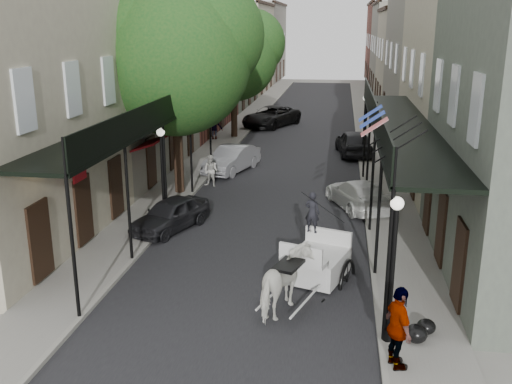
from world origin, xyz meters
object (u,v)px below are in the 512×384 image
(pedestrian_sidewalk_left, at_px, (214,126))
(car_left_far, at_px, (271,117))
(tree_near, at_px, (184,52))
(carriage, at_px, (323,240))
(lamppost_right_far, at_px, (364,127))
(car_right_far, at_px, (354,143))
(horse, at_px, (287,282))
(pedestrian_walking, at_px, (211,171))
(lamppost_right_near, at_px, (392,268))
(lamppost_left, at_px, (163,173))
(car_left_near, at_px, (170,214))
(car_left_mid, at_px, (232,159))
(tree_far, at_px, (239,53))
(car_right_near, at_px, (358,194))
(pedestrian_sidewalk_right, at_px, (398,328))

(pedestrian_sidewalk_left, relative_size, car_left_far, 0.32)
(tree_near, distance_m, carriage, 11.79)
(lamppost_right_far, relative_size, car_right_far, 0.81)
(horse, bearing_deg, pedestrian_walking, -50.03)
(lamppost_right_near, bearing_deg, horse, 154.67)
(lamppost_left, height_order, car_left_near, lamppost_left)
(lamppost_right_near, xyz_separation_m, car_left_mid, (-7.07, 16.49, -1.35))
(tree_far, distance_m, lamppost_left, 18.57)
(car_left_near, bearing_deg, tree_far, 114.08)
(tree_near, bearing_deg, pedestrian_walking, 59.63)
(lamppost_right_far, xyz_separation_m, car_left_mid, (-7.07, -3.51, -1.35))
(lamppost_left, height_order, lamppost_right_far, same)
(car_right_far, bearing_deg, car_right_near, 82.30)
(car_right_far, bearing_deg, pedestrian_sidewalk_right, 83.81)
(lamppost_right_near, bearing_deg, car_right_far, 91.32)
(car_left_mid, xyz_separation_m, car_right_near, (6.57, -5.49, -0.08))
(horse, height_order, pedestrian_sidewalk_left, pedestrian_sidewalk_left)
(carriage, xyz_separation_m, car_right_far, (1.26, 17.70, -0.39))
(lamppost_right_near, height_order, pedestrian_sidewalk_right, lamppost_right_near)
(pedestrian_walking, relative_size, pedestrian_sidewalk_right, 0.79)
(lamppost_left, distance_m, pedestrian_sidewalk_right, 12.41)
(car_left_mid, bearing_deg, carriage, -50.01)
(lamppost_right_near, xyz_separation_m, carriage, (-1.76, 3.93, -0.88))
(lamppost_left, relative_size, pedestrian_sidewalk_left, 2.06)
(carriage, height_order, car_right_near, carriage)
(carriage, height_order, pedestrian_sidewalk_left, carriage)
(carriage, bearing_deg, pedestrian_sidewalk_left, 129.38)
(car_right_near, bearing_deg, horse, 56.67)
(tree_far, distance_m, pedestrian_walking, 13.69)
(car_right_near, bearing_deg, car_left_mid, -60.82)
(car_left_near, bearing_deg, car_right_far, 85.62)
(lamppost_right_far, relative_size, car_left_near, 1.01)
(pedestrian_sidewalk_right, distance_m, car_right_near, 12.20)
(pedestrian_sidewalk_left, relative_size, pedestrian_sidewalk_right, 0.91)
(tree_near, xyz_separation_m, lamppost_right_far, (8.30, 7.82, -4.44))
(pedestrian_walking, height_order, car_left_near, pedestrian_walking)
(lamppost_left, xyz_separation_m, car_left_near, (0.50, -0.81, -1.42))
(lamppost_left, distance_m, car_left_mid, 8.67)
(lamppost_right_near, xyz_separation_m, horse, (-2.64, 1.25, -1.15))
(lamppost_right_near, distance_m, pedestrian_sidewalk_left, 26.71)
(pedestrian_sidewalk_left, xyz_separation_m, car_right_near, (9.37, -13.80, -0.40))
(tree_far, xyz_separation_m, pedestrian_sidewalk_right, (8.45, -27.35, -4.73))
(horse, bearing_deg, pedestrian_sidewalk_left, -54.78)
(car_left_far, xyz_separation_m, car_right_far, (6.20, -9.42, -0.00))
(lamppost_left, xyz_separation_m, pedestrian_sidewalk_left, (-1.67, 16.80, -1.03))
(tree_far, distance_m, lamppost_right_far, 11.05)
(pedestrian_sidewalk_right, relative_size, car_right_far, 0.43)
(tree_near, distance_m, horse, 13.51)
(car_right_near, xyz_separation_m, car_right_far, (0.00, 10.63, 0.16))
(horse, xyz_separation_m, car_right_near, (2.14, 9.75, -0.28))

